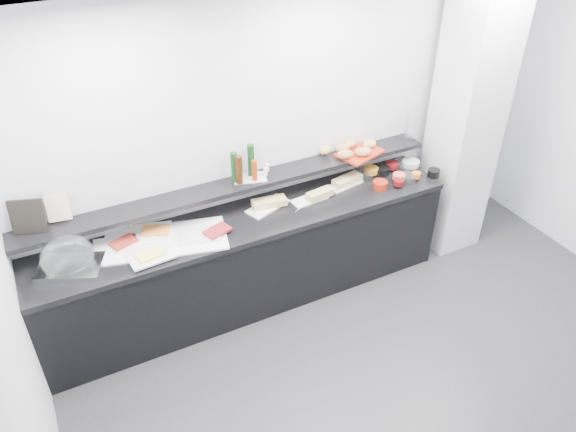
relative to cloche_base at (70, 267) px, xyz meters
name	(u,v)px	position (x,y,z in m)	size (l,w,h in m)	color
ground	(429,409)	(2.12, -1.69, -0.92)	(5.00, 5.00, 0.00)	#2D2D30
back_wall	(306,138)	(2.12, 0.31, 0.43)	(5.00, 0.02, 2.70)	silver
ceiling	(512,52)	(2.12, -1.69, 1.78)	(5.00, 5.00, 0.00)	white
column	(466,120)	(3.62, -0.04, 0.43)	(0.50, 0.50, 2.70)	silver
buffet_cabinet	(250,263)	(1.42, 0.01, -0.50)	(3.60, 0.60, 0.85)	black
counter_top	(248,221)	(1.42, 0.01, -0.05)	(3.62, 0.62, 0.05)	black
wall_shelf	(238,185)	(1.42, 0.18, 0.21)	(3.60, 0.25, 0.04)	black
cloche_base	(70,267)	(0.00, 0.00, 0.00)	(0.46, 0.30, 0.04)	silver
cloche_dome	(68,257)	(0.00, -0.01, 0.11)	(0.38, 0.25, 0.34)	silver
linen_runner	(166,240)	(0.73, 0.02, -0.01)	(0.94, 0.44, 0.01)	white
platter_meat_a	(115,245)	(0.35, 0.11, 0.00)	(0.32, 0.22, 0.01)	white
food_meat_a	(123,242)	(0.41, 0.09, 0.02)	(0.19, 0.12, 0.02)	maroon
platter_salmon	(151,232)	(0.64, 0.16, 0.00)	(0.34, 0.22, 0.01)	white
food_salmon	(155,230)	(0.68, 0.13, 0.02)	(0.21, 0.14, 0.02)	orange
platter_cheese	(152,256)	(0.57, -0.14, 0.00)	(0.34, 0.23, 0.01)	white
food_cheese	(151,254)	(0.56, -0.15, 0.02)	(0.20, 0.13, 0.02)	#FEF463
platter_meat_b	(199,235)	(0.97, -0.06, 0.00)	(0.32, 0.22, 0.01)	silver
food_meat_b	(217,231)	(1.12, -0.09, 0.02)	(0.21, 0.13, 0.02)	maroon
sandwich_plate_left	(268,206)	(1.64, 0.09, -0.01)	(0.39, 0.17, 0.01)	white
sandwich_food_left	(269,202)	(1.66, 0.08, 0.02)	(0.29, 0.11, 0.06)	#D4B76F
tongs_left	(257,212)	(1.52, 0.04, 0.00)	(0.01, 0.01, 0.16)	#ADB0B4
sandwich_plate_mid	(309,199)	(2.01, 0.02, -0.01)	(0.32, 0.14, 0.01)	white
sandwich_food_mid	(320,194)	(2.10, 0.00, 0.02)	(0.24, 0.09, 0.06)	tan
tongs_mid	(302,208)	(1.88, -0.08, 0.00)	(0.01, 0.01, 0.16)	silver
sandwich_plate_right	(345,184)	(2.42, 0.10, -0.01)	(0.34, 0.14, 0.01)	silver
sandwich_food_right	(347,180)	(2.44, 0.10, 0.02)	(0.29, 0.11, 0.06)	#E4B477
tongs_right	(341,187)	(2.35, 0.06, 0.00)	(0.01, 0.01, 0.16)	#B0B1B7
bowl_glass_fruit	(363,175)	(2.63, 0.13, 0.02)	(0.19, 0.19, 0.07)	white
fill_glass_fruit	(371,170)	(2.73, 0.15, 0.03)	(0.13, 0.13, 0.05)	orange
bowl_black_jam	(382,171)	(2.83, 0.11, 0.02)	(0.13, 0.13, 0.07)	black
fill_black_jam	(392,165)	(2.96, 0.14, 0.03)	(0.12, 0.12, 0.05)	#5E0D11
bowl_glass_cream	(405,165)	(3.09, 0.11, 0.02)	(0.20, 0.20, 0.07)	white
fill_glass_cream	(411,163)	(3.14, 0.09, 0.03)	(0.16, 0.16, 0.05)	silver
bowl_red_jam	(380,185)	(2.67, -0.09, 0.02)	(0.13, 0.13, 0.07)	maroon
fill_red_jam	(399,182)	(2.83, -0.15, 0.03)	(0.09, 0.09, 0.05)	#540C0C
bowl_glass_salmon	(408,178)	(2.96, -0.11, 0.02)	(0.16, 0.16, 0.07)	white
fill_glass_salmon	(399,176)	(2.90, -0.07, 0.03)	(0.11, 0.11, 0.05)	#EA5739
bowl_black_fruit	(434,173)	(3.24, -0.14, 0.02)	(0.11, 0.11, 0.07)	black
fill_black_fruit	(416,175)	(3.05, -0.11, 0.03)	(0.09, 0.09, 0.05)	#C8601B
framed_print	(27,217)	(-0.18, 0.24, 0.36)	(0.24, 0.02, 0.26)	black
print_art	(58,207)	(0.03, 0.27, 0.36)	(0.17, 0.00, 0.22)	beige
condiment_tray	(250,178)	(1.54, 0.21, 0.24)	(0.27, 0.17, 0.01)	silver
bottle_green_a	(234,167)	(1.41, 0.21, 0.37)	(0.06, 0.06, 0.26)	#0E3612
bottle_brown	(239,170)	(1.43, 0.17, 0.36)	(0.06, 0.06, 0.24)	#351A09
bottle_green_b	(251,160)	(1.57, 0.24, 0.38)	(0.06, 0.06, 0.28)	#0F3712
bottle_hot	(255,170)	(1.56, 0.15, 0.33)	(0.05, 0.05, 0.18)	#A52C0B
shaker_salt	(267,167)	(1.71, 0.23, 0.28)	(0.03, 0.03, 0.07)	white
shaker_pepper	(266,171)	(1.67, 0.18, 0.28)	(0.04, 0.04, 0.07)	white
bread_tray	(359,153)	(2.59, 0.15, 0.24)	(0.40, 0.28, 0.02)	#A32511
bread_roll_nw	(325,150)	(2.29, 0.26, 0.29)	(0.12, 0.08, 0.08)	tan
bread_roll_ne	(350,144)	(2.56, 0.26, 0.29)	(0.13, 0.08, 0.08)	#B78C46
bread_roll_sw	(345,154)	(2.41, 0.11, 0.29)	(0.15, 0.09, 0.08)	#B67245
bread_roll_s	(363,152)	(2.58, 0.08, 0.29)	(0.16, 0.10, 0.08)	#B27143
bread_roll_midw	(343,148)	(2.45, 0.22, 0.29)	(0.14, 0.09, 0.08)	#B17243
bread_roll_mide	(370,144)	(2.71, 0.18, 0.29)	(0.13, 0.08, 0.08)	tan
carafe	(411,125)	(3.17, 0.19, 0.38)	(0.11, 0.11, 0.30)	silver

